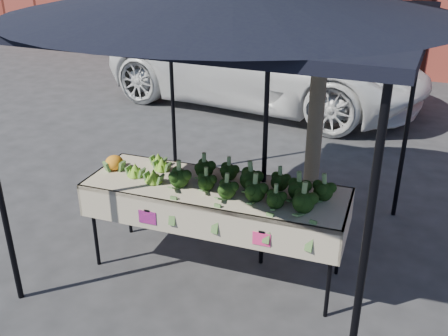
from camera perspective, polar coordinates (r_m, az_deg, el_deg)
The scene contains 6 objects.
ground at distance 5.05m, azimuth -1.87°, elevation -10.93°, with size 90.00×90.00×0.00m, color #29292C.
table at distance 4.74m, azimuth -0.98°, elevation -6.98°, with size 2.45×0.96×0.90m.
canopy at distance 4.63m, azimuth 0.98°, elevation 4.86°, with size 3.16×3.16×2.74m, color black, non-canonical shape.
broccoli_heap at distance 4.38m, azimuth 2.98°, elevation -1.41°, with size 1.44×0.54×0.23m, color black.
romanesco_cluster at distance 4.81m, azimuth -8.08°, elevation 0.43°, with size 0.40×0.54×0.17m, color #7FB535.
cauliflower_pair at distance 4.95m, azimuth -12.40°, elevation 0.69°, with size 0.17×0.17×0.16m, color orange.
Camera 1 is at (1.80, -3.71, 2.92)m, focal length 40.06 mm.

